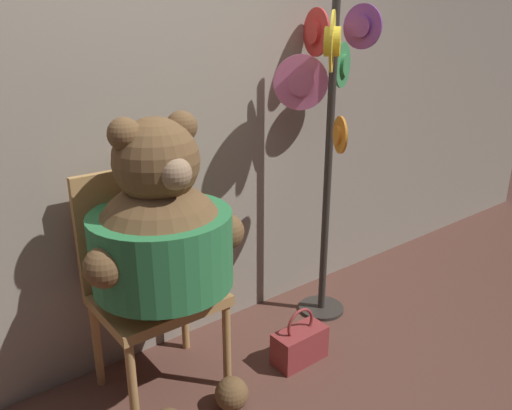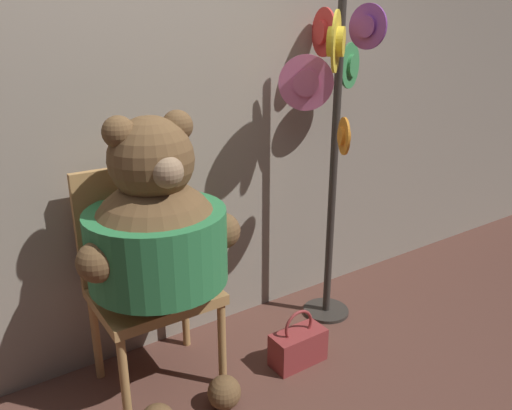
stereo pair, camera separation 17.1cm
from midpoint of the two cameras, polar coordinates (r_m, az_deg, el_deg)
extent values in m
cube|color=gray|center=(2.55, -15.90, 6.20)|extent=(8.00, 0.10, 2.24)
cylinder|color=#B2844C|center=(2.34, -16.07, -19.59)|extent=(0.04, 0.04, 0.46)
cylinder|color=#B2844C|center=(2.50, -5.39, -15.80)|extent=(0.04, 0.04, 0.46)
cylinder|color=#B2844C|center=(2.65, -19.57, -14.84)|extent=(0.04, 0.04, 0.46)
cylinder|color=#B2844C|center=(2.80, -9.97, -11.91)|extent=(0.04, 0.04, 0.46)
cube|color=#B2844C|center=(2.42, -13.14, -10.48)|extent=(0.55, 0.46, 0.05)
cube|color=#B2844C|center=(2.47, -15.82, -2.24)|extent=(0.55, 0.04, 0.56)
sphere|color=brown|center=(2.24, -12.85, -4.91)|extent=(0.61, 0.61, 0.61)
cylinder|color=#2D7F47|center=(2.24, -12.85, -4.91)|extent=(0.62, 0.62, 0.33)
sphere|color=brown|center=(2.11, -13.65, 4.89)|extent=(0.36, 0.36, 0.36)
sphere|color=brown|center=(2.03, -17.19, 7.72)|extent=(0.13, 0.13, 0.13)
sphere|color=brown|center=(2.14, -10.81, 8.78)|extent=(0.13, 0.13, 0.13)
sphere|color=#997A5B|center=(1.98, -11.69, 3.53)|extent=(0.13, 0.13, 0.13)
sphere|color=brown|center=(2.07, -19.19, -6.74)|extent=(0.17, 0.17, 0.17)
sphere|color=brown|center=(2.29, -5.59, -3.09)|extent=(0.17, 0.17, 0.17)
sphere|color=brown|center=(2.47, -4.87, -20.77)|extent=(0.16, 0.16, 0.16)
cylinder|color=#332D28|center=(3.22, 5.92, -11.65)|extent=(0.28, 0.28, 0.02)
cylinder|color=#332D28|center=(2.86, 6.56, 4.26)|extent=(0.04, 0.04, 1.85)
cylinder|color=#7A388E|center=(2.67, 10.17, 19.43)|extent=(0.05, 0.22, 0.22)
cylinder|color=#7A388E|center=(2.67, 10.17, 19.43)|extent=(0.06, 0.11, 0.10)
cylinder|color=yellow|center=(2.59, 6.78, 18.06)|extent=(0.23, 0.20, 0.30)
cylinder|color=yellow|center=(2.59, 6.78, 18.06)|extent=(0.16, 0.15, 0.14)
cylinder|color=orange|center=(2.66, 7.76, 7.93)|extent=(0.10, 0.18, 0.20)
cylinder|color=orange|center=(2.66, 7.76, 7.93)|extent=(0.09, 0.11, 0.09)
cylinder|color=red|center=(2.92, 5.14, 19.06)|extent=(0.07, 0.26, 0.26)
cylinder|color=red|center=(2.92, 5.14, 19.06)|extent=(0.09, 0.14, 0.12)
cylinder|color=#D16693|center=(2.76, 3.32, 13.79)|extent=(0.24, 0.19, 0.30)
cylinder|color=#D16693|center=(2.76, 3.32, 13.79)|extent=(0.14, 0.12, 0.14)
cylinder|color=#3D9351|center=(2.91, 8.15, 15.54)|extent=(0.23, 0.11, 0.25)
cylinder|color=#3D9351|center=(2.91, 8.15, 15.54)|extent=(0.13, 0.09, 0.12)
cube|color=maroon|center=(2.74, 3.17, -15.77)|extent=(0.29, 0.14, 0.18)
torus|color=maroon|center=(2.67, 3.23, -13.45)|extent=(0.18, 0.02, 0.18)
camera|label=1|loc=(0.09, -91.95, -0.69)|focal=35.00mm
camera|label=2|loc=(0.09, 88.05, 0.69)|focal=35.00mm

